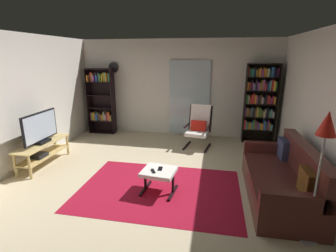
% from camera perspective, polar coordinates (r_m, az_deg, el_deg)
% --- Properties ---
extents(ground_plane, '(7.02, 7.02, 0.00)m').
position_cam_1_polar(ground_plane, '(4.59, -3.72, -12.50)').
color(ground_plane, beige).
extents(wall_back, '(5.60, 0.06, 2.60)m').
position_cam_1_polar(wall_back, '(6.94, 2.11, 8.58)').
color(wall_back, silver).
rests_on(wall_back, ground).
extents(wall_left, '(0.06, 6.00, 2.60)m').
position_cam_1_polar(wall_left, '(5.48, -32.60, 4.14)').
color(wall_left, silver).
rests_on(wall_left, ground).
extents(wall_right, '(0.06, 6.00, 2.60)m').
position_cam_1_polar(wall_right, '(4.33, 33.06, 1.58)').
color(wall_right, silver).
rests_on(wall_right, ground).
extents(glass_door_panel, '(1.10, 0.01, 2.00)m').
position_cam_1_polar(glass_door_panel, '(6.87, 4.85, 6.35)').
color(glass_door_panel, silver).
extents(area_rug, '(2.66, 1.86, 0.01)m').
position_cam_1_polar(area_rug, '(4.34, -1.97, -14.20)').
color(area_rug, maroon).
rests_on(area_rug, ground).
extents(tv_stand, '(0.41, 1.30, 0.48)m').
position_cam_1_polar(tv_stand, '(5.68, -26.65, -5.03)').
color(tv_stand, tan).
rests_on(tv_stand, ground).
extents(television, '(0.20, 0.96, 0.62)m').
position_cam_1_polar(television, '(5.56, -27.07, -0.51)').
color(television, black).
rests_on(television, tv_stand).
extents(bookshelf_near_tv, '(0.74, 0.30, 1.83)m').
position_cam_1_polar(bookshelf_near_tv, '(7.37, -14.95, 5.84)').
color(bookshelf_near_tv, black).
rests_on(bookshelf_near_tv, ground).
extents(bookshelf_near_sofa, '(0.78, 0.30, 1.99)m').
position_cam_1_polar(bookshelf_near_sofa, '(6.72, 20.24, 5.22)').
color(bookshelf_near_sofa, black).
rests_on(bookshelf_near_sofa, ground).
extents(leather_sofa, '(0.88, 1.97, 0.87)m').
position_cam_1_polar(leather_sofa, '(4.35, 24.74, -11.15)').
color(leather_sofa, '#51231F').
rests_on(leather_sofa, ground).
extents(lounge_armchair, '(0.67, 0.74, 1.02)m').
position_cam_1_polar(lounge_armchair, '(6.11, 7.03, 0.16)').
color(lounge_armchair, black).
rests_on(lounge_armchair, ground).
extents(ottoman, '(0.57, 0.54, 0.39)m').
position_cam_1_polar(ottoman, '(4.13, -2.10, -10.83)').
color(ottoman, white).
rests_on(ottoman, ground).
extents(tv_remote, '(0.10, 0.15, 0.02)m').
position_cam_1_polar(tv_remote, '(4.05, -3.40, -10.20)').
color(tv_remote, black).
rests_on(tv_remote, ottoman).
extents(cell_phone, '(0.08, 0.14, 0.01)m').
position_cam_1_polar(cell_phone, '(4.13, -1.78, -9.68)').
color(cell_phone, black).
rests_on(cell_phone, ottoman).
extents(floor_lamp_by_sofa, '(0.22, 0.22, 1.61)m').
position_cam_1_polar(floor_lamp_by_sofa, '(3.19, 32.19, -2.12)').
color(floor_lamp_by_sofa, '#A5A5AD').
rests_on(floor_lamp_by_sofa, ground).
extents(wall_clock, '(0.29, 0.03, 0.29)m').
position_cam_1_polar(wall_clock, '(7.30, -12.26, 12.94)').
color(wall_clock, silver).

